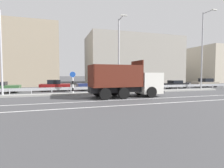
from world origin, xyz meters
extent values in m
plane|color=#424244|center=(0.00, 0.00, 0.00)|extent=(320.00, 320.00, 0.00)
cube|color=silver|center=(1.83, -3.45, 0.00)|extent=(60.22, 0.16, 0.01)
cube|color=silver|center=(1.83, -5.96, 0.00)|extent=(60.22, 0.16, 0.01)
cube|color=gray|center=(0.00, 1.75, 0.09)|extent=(33.12, 1.10, 0.18)
cube|color=#9EA0A5|center=(0.00, 2.62, 0.62)|extent=(60.22, 0.04, 0.32)
cylinder|color=#ADADB2|center=(-9.25, 2.62, 0.31)|extent=(0.09, 0.09, 0.62)
cylinder|color=#ADADB2|center=(-7.20, 2.62, 0.31)|extent=(0.09, 0.09, 0.62)
cylinder|color=#ADADB2|center=(-5.14, 2.62, 0.31)|extent=(0.09, 0.09, 0.62)
cylinder|color=#ADADB2|center=(-3.08, 2.62, 0.31)|extent=(0.09, 0.09, 0.62)
cylinder|color=#ADADB2|center=(-1.03, 2.62, 0.31)|extent=(0.09, 0.09, 0.62)
cylinder|color=#ADADB2|center=(1.03, 2.62, 0.31)|extent=(0.09, 0.09, 0.62)
cylinder|color=#ADADB2|center=(3.08, 2.62, 0.31)|extent=(0.09, 0.09, 0.62)
cylinder|color=#ADADB2|center=(5.14, 2.62, 0.31)|extent=(0.09, 0.09, 0.62)
cylinder|color=#ADADB2|center=(7.20, 2.62, 0.31)|extent=(0.09, 0.09, 0.62)
cylinder|color=#ADADB2|center=(9.25, 2.62, 0.31)|extent=(0.09, 0.09, 0.62)
cylinder|color=#ADADB2|center=(11.31, 2.62, 0.31)|extent=(0.09, 0.09, 0.62)
cylinder|color=#ADADB2|center=(13.36, 2.62, 0.31)|extent=(0.09, 0.09, 0.62)
cylinder|color=#ADADB2|center=(15.42, 2.62, 0.31)|extent=(0.09, 0.09, 0.62)
cylinder|color=#ADADB2|center=(17.48, 2.62, 0.31)|extent=(0.09, 0.09, 0.62)
cylinder|color=#ADADB2|center=(19.53, 2.62, 0.31)|extent=(0.09, 0.09, 0.62)
cube|color=silver|center=(4.34, -1.55, 1.35)|extent=(2.25, 2.62, 2.08)
cube|color=black|center=(5.43, -1.51, 1.71)|extent=(0.12, 2.18, 0.79)
cube|color=black|center=(5.46, -1.51, 0.47)|extent=(0.20, 2.49, 0.24)
cube|color=black|center=(0.75, -1.69, 0.79)|extent=(5.07, 1.59, 0.53)
cube|color=#511E14|center=(0.75, -1.69, 1.11)|extent=(4.91, 2.63, 0.12)
cube|color=#511E14|center=(0.71, -0.52, 2.13)|extent=(4.82, 0.29, 1.93)
cube|color=#511E14|center=(0.80, -2.86, 2.13)|extent=(4.82, 0.29, 1.93)
cube|color=#511E14|center=(3.11, -1.60, 2.37)|extent=(0.20, 2.44, 2.41)
cube|color=#511E14|center=(-1.60, -1.79, 2.13)|extent=(0.20, 2.44, 1.93)
cylinder|color=black|center=(3.97, -0.32, 0.52)|extent=(1.05, 0.36, 1.04)
cylinder|color=black|center=(4.06, -2.81, 0.52)|extent=(1.05, 0.36, 1.04)
cylinder|color=black|center=(1.08, -0.43, 0.52)|extent=(1.05, 0.36, 1.04)
cylinder|color=black|center=(1.18, -2.92, 0.52)|extent=(1.05, 0.36, 1.04)
cylinder|color=black|center=(-0.67, -0.50, 0.52)|extent=(1.05, 0.36, 1.04)
cylinder|color=black|center=(-0.58, -2.99, 0.52)|extent=(1.05, 0.36, 1.04)
cylinder|color=white|center=(-2.93, 1.75, 0.19)|extent=(0.16, 0.16, 0.38)
cylinder|color=black|center=(-2.93, 1.75, 0.57)|extent=(0.16, 0.16, 0.38)
cylinder|color=white|center=(-2.93, 1.75, 0.95)|extent=(0.16, 0.16, 0.38)
cylinder|color=black|center=(-2.93, 1.75, 1.33)|extent=(0.16, 0.16, 0.38)
cylinder|color=white|center=(-2.93, 1.75, 1.71)|extent=(0.16, 0.16, 0.38)
cylinder|color=#1E4CB2|center=(-2.93, 1.75, 2.21)|extent=(0.62, 0.03, 0.62)
cylinder|color=white|center=(-2.93, 1.75, 2.21)|extent=(0.67, 0.02, 0.67)
cylinder|color=#ADADB2|center=(-9.65, 1.77, 4.17)|extent=(0.18, 0.18, 8.34)
cylinder|color=#ADADB2|center=(2.39, 1.84, 4.31)|extent=(0.18, 0.18, 8.63)
cylinder|color=#ADADB2|center=(2.31, 0.84, 8.48)|extent=(0.25, 1.99, 0.10)
cube|color=silver|center=(2.24, -0.15, 8.40)|extent=(0.71, 0.25, 0.12)
cylinder|color=#ADADB2|center=(14.43, 1.70, 5.28)|extent=(0.18, 0.18, 10.55)
cylinder|color=#ADADB2|center=(14.45, 0.84, 10.40)|extent=(0.14, 1.73, 0.10)
cube|color=silver|center=(14.47, -0.03, 10.32)|extent=(0.70, 0.21, 0.12)
cylinder|color=black|center=(-9.74, 6.65, 0.30)|extent=(0.60, 0.21, 0.60)
cylinder|color=black|center=(-9.72, 5.05, 0.30)|extent=(0.60, 0.21, 0.60)
cube|color=maroon|center=(-4.80, 6.56, 0.63)|extent=(3.94, 2.01, 0.65)
cube|color=black|center=(-4.92, 6.56, 1.23)|extent=(1.72, 1.63, 0.54)
cylinder|color=black|center=(-3.56, 7.27, 0.30)|extent=(0.61, 0.25, 0.60)
cylinder|color=black|center=(-3.69, 5.65, 0.30)|extent=(0.61, 0.25, 0.60)
cylinder|color=black|center=(-5.92, 7.46, 0.30)|extent=(0.61, 0.25, 0.60)
cylinder|color=black|center=(-6.05, 5.84, 0.30)|extent=(0.61, 0.25, 0.60)
cube|color=navy|center=(0.30, 6.39, 0.64)|extent=(4.68, 2.02, 0.68)
cube|color=black|center=(0.43, 6.40, 1.28)|extent=(2.03, 1.61, 0.59)
cylinder|color=black|center=(-1.05, 5.49, 0.30)|extent=(0.61, 0.25, 0.60)
cylinder|color=black|center=(-1.18, 7.06, 0.30)|extent=(0.61, 0.25, 0.60)
cylinder|color=black|center=(1.77, 5.71, 0.30)|extent=(0.61, 0.25, 0.60)
cylinder|color=black|center=(1.64, 7.29, 0.30)|extent=(0.61, 0.25, 0.60)
cube|color=#335B33|center=(6.87, 6.44, 0.61)|extent=(4.53, 1.84, 0.63)
cube|color=black|center=(6.74, 6.44, 1.12)|extent=(1.93, 1.55, 0.39)
cylinder|color=black|center=(8.28, 7.19, 0.30)|extent=(0.61, 0.22, 0.60)
cylinder|color=black|center=(8.23, 5.59, 0.30)|extent=(0.61, 0.22, 0.60)
cylinder|color=black|center=(5.52, 7.29, 0.30)|extent=(0.61, 0.22, 0.60)
cylinder|color=black|center=(5.46, 5.69, 0.30)|extent=(0.61, 0.22, 0.60)
cube|color=black|center=(13.21, 5.85, 0.55)|extent=(4.36, 1.91, 0.50)
cube|color=black|center=(13.34, 5.85, 1.03)|extent=(1.86, 1.61, 0.44)
cylinder|color=black|center=(11.91, 4.96, 0.30)|extent=(0.61, 0.22, 0.60)
cylinder|color=black|center=(11.85, 6.63, 0.30)|extent=(0.61, 0.22, 0.60)
cylinder|color=black|center=(14.57, 5.06, 0.30)|extent=(0.61, 0.22, 0.60)
cylinder|color=black|center=(14.52, 6.73, 0.30)|extent=(0.61, 0.22, 0.60)
cube|color=gray|center=(19.64, 6.12, 0.61)|extent=(4.27, 1.82, 0.63)
cube|color=black|center=(19.76, 6.12, 1.22)|extent=(1.80, 1.59, 0.59)
cylinder|color=black|center=(18.31, 5.26, 0.30)|extent=(0.60, 0.20, 0.60)
cylinder|color=black|center=(18.31, 6.97, 0.30)|extent=(0.60, 0.20, 0.60)
cylinder|color=black|center=(20.96, 5.26, 0.30)|extent=(0.60, 0.20, 0.60)
cylinder|color=black|center=(20.96, 6.98, 0.30)|extent=(0.60, 0.20, 0.60)
cube|color=tan|center=(-12.61, 20.06, 5.83)|extent=(16.93, 10.08, 11.66)
cube|color=gray|center=(13.88, 23.27, 5.71)|extent=(22.88, 11.42, 11.42)
camera|label=1|loc=(-4.52, -17.57, 2.27)|focal=28.00mm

